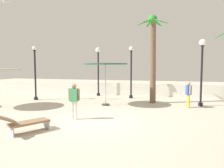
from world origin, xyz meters
TOP-DOWN VIEW (x-y plane):
  - ground_plane at (0.00, 0.00)m, footprint 56.00×56.00m
  - boundary_wall at (0.00, 8.61)m, footprint 25.20×0.30m
  - patio_umbrella_1 at (-0.62, 3.74)m, footprint 2.70×2.70m
  - palm_tree_0 at (2.09, 5.42)m, footprint 2.10×1.90m
  - lamp_post_0 at (-2.52, 7.77)m, footprint 0.43×0.43m
  - lamp_post_1 at (-6.15, 4.45)m, footprint 0.32×0.32m
  - lamp_post_2 at (0.35, 7.14)m, footprint 0.35×0.35m
  - lamp_post_3 at (5.05, 5.10)m, footprint 0.40×0.40m
  - lounge_chair_1 at (-1.82, -2.33)m, footprint 1.41×1.88m
  - guest_0 at (-0.93, -0.01)m, footprint 0.56×0.25m
  - guest_2 at (4.27, 4.33)m, footprint 0.33×0.54m
  - seagull_0 at (-7.60, 3.29)m, footprint 0.89×0.68m

SIDE VIEW (x-z plane):
  - ground_plane at x=0.00m, z-range 0.00..0.00m
  - lounge_chair_1 at x=-1.82m, z-range -0.01..0.81m
  - boundary_wall at x=0.00m, z-range 0.00..1.04m
  - guest_2 at x=4.27m, z-range 0.15..1.67m
  - guest_0 at x=-0.93m, z-range 0.17..1.81m
  - lamp_post_1 at x=-6.15m, z-range 0.25..4.12m
  - lamp_post_2 at x=0.35m, z-range 0.39..4.32m
  - patio_umbrella_1 at x=-0.62m, z-range 1.11..3.79m
  - lamp_post_3 at x=5.05m, z-range 0.61..4.65m
  - lamp_post_0 at x=-2.52m, z-range 0.71..4.68m
  - palm_tree_0 at x=2.09m, z-range 0.59..6.34m
  - seagull_0 at x=-7.60m, z-range 6.66..6.82m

